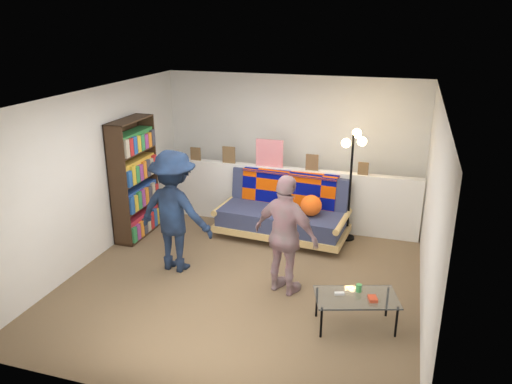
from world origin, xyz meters
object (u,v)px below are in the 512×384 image
futon_sofa (284,212)px  coffee_table (357,299)px  floor_lamp (353,163)px  person_left (175,211)px  person_right (286,236)px  bookshelf (134,183)px

futon_sofa → coffee_table: bearing=-57.3°
floor_lamp → person_left: bearing=-141.7°
person_right → bookshelf: bearing=-0.2°
coffee_table → person_right: size_ratio=0.66×
futon_sofa → person_left: person_left is taller
coffee_table → person_left: size_ratio=0.60×
coffee_table → futon_sofa: bearing=122.7°
person_left → person_right: (1.58, -0.17, -0.07)m
bookshelf → coffee_table: 3.96m
person_left → person_right: size_ratio=1.09×
bookshelf → coffee_table: bookshelf is taller
futon_sofa → bookshelf: size_ratio=1.12×
bookshelf → coffee_table: size_ratio=1.83×
person_right → coffee_table: bearing=172.3°
coffee_table → person_right: (-0.95, 0.51, 0.42)m
bookshelf → person_left: bookshelf is taller
person_left → bookshelf: bearing=-30.2°
futon_sofa → floor_lamp: floor_lamp is taller
floor_lamp → person_left: size_ratio=1.03×
person_left → floor_lamp: bearing=-134.5°
bookshelf → person_left: (1.09, -0.84, -0.03)m
futon_sofa → coffee_table: size_ratio=2.06×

